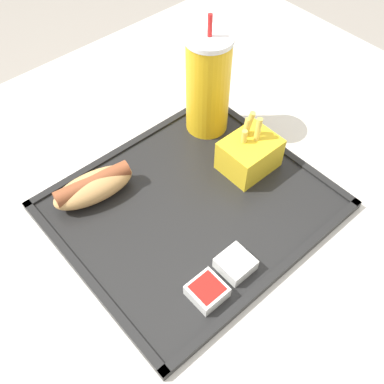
% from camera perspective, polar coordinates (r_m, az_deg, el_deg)
% --- Properties ---
extents(ground_plane, '(8.00, 8.00, 0.00)m').
position_cam_1_polar(ground_plane, '(1.41, 0.30, -19.71)').
color(ground_plane, gray).
extents(dining_table, '(1.10, 0.91, 0.77)m').
position_cam_1_polar(dining_table, '(1.05, 0.38, -12.91)').
color(dining_table, beige).
rests_on(dining_table, ground_plane).
extents(food_tray, '(0.39, 0.34, 0.01)m').
position_cam_1_polar(food_tray, '(0.69, -0.00, -1.78)').
color(food_tray, black).
rests_on(food_tray, dining_table).
extents(soda_cup, '(0.08, 0.08, 0.21)m').
position_cam_1_polar(soda_cup, '(0.75, 2.04, 13.46)').
color(soda_cup, gold).
rests_on(soda_cup, food_tray).
extents(hot_dog_far, '(0.14, 0.07, 0.04)m').
position_cam_1_polar(hot_dog_far, '(0.70, -12.41, 0.69)').
color(hot_dog_far, tan).
rests_on(hot_dog_far, food_tray).
extents(fries_carton, '(0.09, 0.07, 0.10)m').
position_cam_1_polar(fries_carton, '(0.72, 7.28, 4.88)').
color(fries_carton, gold).
rests_on(fries_carton, food_tray).
extents(sauce_cup_mayo, '(0.04, 0.04, 0.02)m').
position_cam_1_polar(sauce_cup_mayo, '(0.62, 5.55, -9.04)').
color(sauce_cup_mayo, silver).
rests_on(sauce_cup_mayo, food_tray).
extents(sauce_cup_ketchup, '(0.04, 0.04, 0.02)m').
position_cam_1_polar(sauce_cup_ketchup, '(0.60, 1.92, -12.45)').
color(sauce_cup_ketchup, silver).
rests_on(sauce_cup_ketchup, food_tray).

